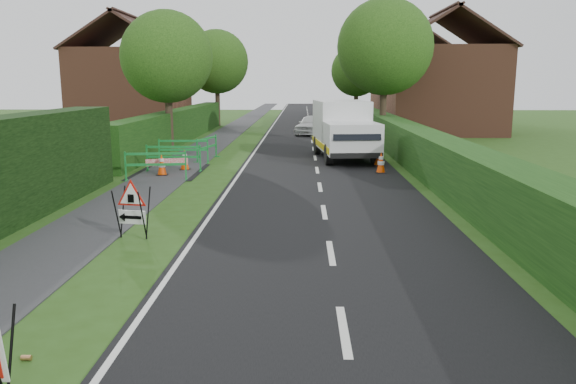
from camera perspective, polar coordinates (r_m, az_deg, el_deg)
name	(u,v)px	position (r m, az deg, el deg)	size (l,w,h in m)	color
ground	(193,269)	(10.25, -9.58, -7.75)	(120.00, 120.00, 0.00)	#2A4C15
road_surface	(310,125)	(44.64, 2.20, 6.84)	(6.00, 90.00, 0.02)	black
footpath	(240,125)	(44.91, -4.88, 6.84)	(2.00, 90.00, 0.02)	#2D2D30
hedge_west_far	(180,142)	(32.43, -10.93, 5.06)	(1.00, 24.00, 1.80)	#14380F
hedge_east	(402,156)	(26.13, 11.54, 3.63)	(1.20, 50.00, 1.50)	#14380F
house_west	(132,88)	(41.28, -15.59, 10.13)	(7.50, 7.40, 7.88)	brown
house_east_a	(441,88)	(38.60, 15.29, 10.11)	(7.50, 7.40, 7.88)	brown
house_east_b	(415,87)	(52.49, 12.73, 10.38)	(7.50, 7.40, 7.88)	brown
tree_nw	(167,57)	(28.30, -12.21, 13.26)	(4.40, 4.40, 6.70)	#2D2116
tree_ne	(385,47)	(31.89, 9.82, 14.31)	(5.20, 5.20, 7.79)	#2D2116
tree_fw	(217,62)	(44.03, -7.26, 12.99)	(4.80, 4.80, 7.24)	#2D2116
tree_fe	(357,71)	(47.73, 6.99, 12.11)	(4.20, 4.20, 6.33)	#2D2116
triangle_sign	(130,205)	(12.25, -15.75, -1.26)	(0.85, 0.85, 1.08)	black
works_van	(344,129)	(24.60, 5.69, 6.43)	(2.69, 5.64, 2.49)	silver
traffic_cone_0	(381,163)	(20.89, 9.43, 2.97)	(0.38, 0.38, 0.79)	black
traffic_cone_1	(378,156)	(22.74, 9.18, 3.63)	(0.38, 0.38, 0.79)	black
traffic_cone_2	(379,147)	(25.96, 9.20, 4.54)	(0.38, 0.38, 0.79)	black
traffic_cone_3	(162,165)	(20.56, -12.70, 2.72)	(0.38, 0.38, 0.79)	black
traffic_cone_4	(185,160)	(21.69, -10.45, 3.23)	(0.38, 0.38, 0.79)	black
ped_barrier_0	(156,162)	(19.52, -13.30, 2.97)	(2.09, 0.65, 1.00)	#177F31
ped_barrier_1	(173,155)	(21.40, -11.57, 3.73)	(2.06, 0.36, 1.00)	#177F31
ped_barrier_2	(183,148)	(23.60, -10.58, 4.43)	(2.07, 0.43, 1.00)	#177F31
ped_barrier_3	(207,145)	(24.44, -8.24, 4.73)	(0.84, 2.08, 1.00)	#177F31
redwhite_plank	(167,174)	(20.87, -12.16, 1.77)	(1.50, 0.04, 0.25)	red
litter_can	(27,360)	(7.69, -25.02, -15.25)	(0.07, 0.07, 0.12)	#BF7F4C
hatchback_car	(312,125)	(36.08, 2.50, 6.86)	(1.51, 3.76, 1.28)	white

